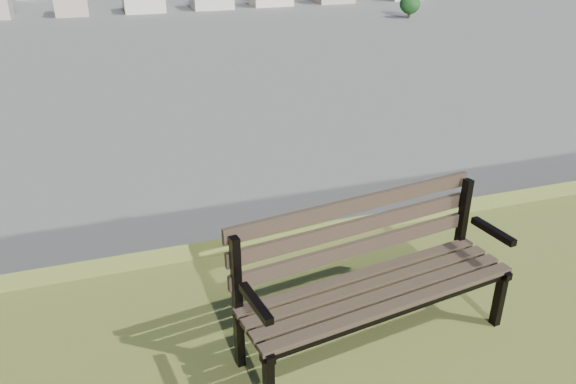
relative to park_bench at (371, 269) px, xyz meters
name	(u,v)px	position (x,y,z in m)	size (l,w,h in m)	color
park_bench	(371,269)	(0.00, 0.00, 0.00)	(2.04, 0.92, 1.03)	#3D3123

